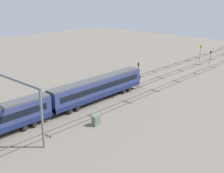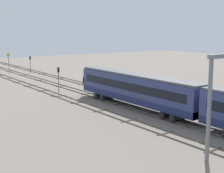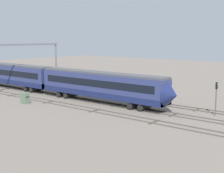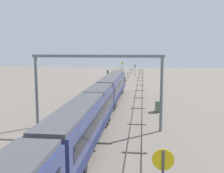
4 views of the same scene
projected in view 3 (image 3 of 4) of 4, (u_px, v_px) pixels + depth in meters
ground_plane at (93, 101)px, 53.31m from camera, size 194.65×194.65×0.00m
track_near_foreground at (71, 106)px, 49.53m from camera, size 178.65×2.40×0.16m
track_with_train at (93, 101)px, 53.30m from camera, size 178.65×2.40×0.16m
track_middle at (112, 97)px, 57.07m from camera, size 178.65×2.40×0.16m
overhead_gantry at (26, 57)px, 63.05m from camera, size 0.40×15.96×9.15m
signal_light_trackside_approach at (216, 94)px, 43.31m from camera, size 0.31×0.32×4.50m
relay_cabinet at (25, 98)px, 51.38m from camera, size 1.29×0.88×1.74m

